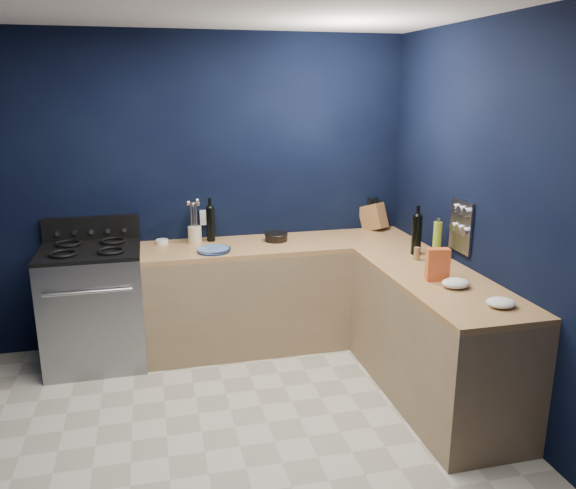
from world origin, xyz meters
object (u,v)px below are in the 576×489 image
object	(u,v)px
gas_range	(95,308)
utensil_crock	(195,235)
crouton_bag	(438,265)
knife_block	(373,217)
plate_stack	(213,250)

from	to	relation	value
gas_range	utensil_crock	distance (m)	0.98
gas_range	crouton_bag	bearing A→B (deg)	-27.07
knife_block	crouton_bag	bearing A→B (deg)	-126.92
crouton_bag	knife_block	bearing A→B (deg)	95.69
utensil_crock	crouton_bag	xyz separation A→B (m)	(1.50, -1.36, 0.04)
gas_range	plate_stack	world-z (taller)	plate_stack
utensil_crock	plate_stack	bearing A→B (deg)	-69.43
utensil_crock	gas_range	bearing A→B (deg)	-168.44
plate_stack	gas_range	bearing A→B (deg)	171.32
utensil_crock	crouton_bag	bearing A→B (deg)	-42.14
gas_range	utensil_crock	world-z (taller)	utensil_crock
knife_block	crouton_bag	size ratio (longest dim) A/B	1.04
plate_stack	knife_block	distance (m)	1.57
gas_range	crouton_bag	xyz separation A→B (m)	(2.32, -1.19, 0.55)
gas_range	crouton_bag	world-z (taller)	crouton_bag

